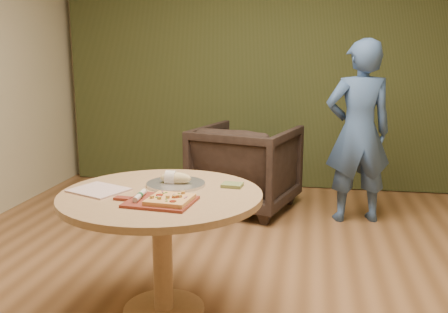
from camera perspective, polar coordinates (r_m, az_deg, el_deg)
room_shell at (r=2.87m, az=1.05°, el=9.02°), size 5.04×6.04×2.84m
curtain at (r=5.75m, az=5.71°, el=10.40°), size 4.80×0.14×2.78m
pedestal_table at (r=2.94m, az=-7.15°, el=-6.76°), size 1.17×1.17×0.75m
pizza_paddle at (r=2.70m, az=-7.46°, el=-5.13°), size 0.46×0.31×0.01m
flatbread_pizza at (r=2.67m, az=-6.20°, el=-4.88°), size 0.24×0.24×0.04m
cutlery_roll at (r=2.75m, az=-9.61°, el=-4.42°), size 0.04×0.20×0.03m
newspaper at (r=3.00m, az=-14.13°, el=-3.74°), size 0.37×0.35×0.01m
serving_tray at (r=3.04m, az=-5.53°, el=-3.13°), size 0.36×0.36×0.02m
bread_roll at (r=3.04m, az=-5.70°, el=-2.46°), size 0.19×0.09×0.09m
green_packet at (r=3.00m, az=0.95°, el=-3.28°), size 0.13×0.11×0.02m
armchair at (r=4.93m, az=2.52°, el=-0.76°), size 1.10×1.06×0.93m
person_standing at (r=4.67m, az=15.10°, el=2.70°), size 0.68×0.52×1.66m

